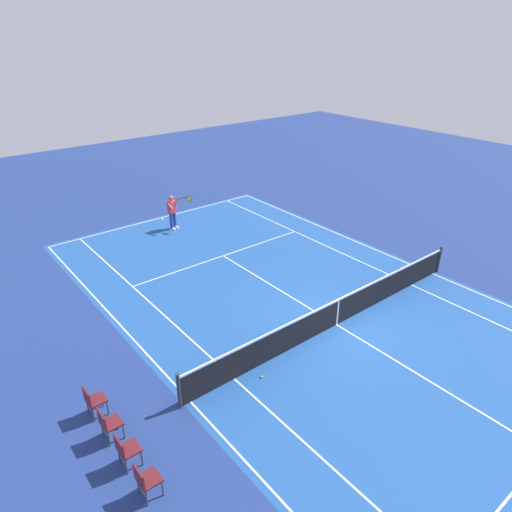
# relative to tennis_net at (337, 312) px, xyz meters

# --- Properties ---
(ground_plane) EXTENTS (60.00, 60.00, 0.00)m
(ground_plane) POSITION_rel_tennis_net_xyz_m (0.00, 0.00, -0.49)
(ground_plane) COLOR navy
(court_slab) EXTENTS (24.20, 11.40, 0.00)m
(court_slab) POSITION_rel_tennis_net_xyz_m (0.00, 0.00, -0.49)
(court_slab) COLOR #1E4C93
(court_slab) RESTS_ON ground_plane
(court_line_markings) EXTENTS (23.85, 11.05, 0.01)m
(court_line_markings) POSITION_rel_tennis_net_xyz_m (0.00, 0.00, -0.49)
(court_line_markings) COLOR white
(court_line_markings) RESTS_ON ground_plane
(tennis_net) EXTENTS (0.10, 11.70, 1.08)m
(tennis_net) POSITION_rel_tennis_net_xyz_m (0.00, 0.00, 0.00)
(tennis_net) COLOR #2D2D33
(tennis_net) RESTS_ON ground_plane
(tennis_player_near) EXTENTS (0.94, 0.91, 1.70)m
(tennis_player_near) POSITION_rel_tennis_net_xyz_m (10.26, 0.15, 0.44)
(tennis_player_near) COLOR navy
(tennis_player_near) RESTS_ON ground_plane
(tennis_ball) EXTENTS (0.07, 0.07, 0.07)m
(tennis_ball) POSITION_rel_tennis_net_xyz_m (-0.45, 3.49, -0.46)
(tennis_ball) COLOR #CCE01E
(tennis_ball) RESTS_ON ground_plane
(spectator_chair_0) EXTENTS (0.44, 0.44, 0.88)m
(spectator_chair_0) POSITION_rel_tennis_net_xyz_m (-1.75, 7.59, 0.03)
(spectator_chair_0) COLOR #38383D
(spectator_chair_0) RESTS_ON ground_plane
(spectator_chair_1) EXTENTS (0.44, 0.44, 0.88)m
(spectator_chair_1) POSITION_rel_tennis_net_xyz_m (-0.80, 7.59, 0.03)
(spectator_chair_1) COLOR #38383D
(spectator_chair_1) RESTS_ON ground_plane
(spectator_chair_2) EXTENTS (0.44, 0.44, 0.88)m
(spectator_chair_2) POSITION_rel_tennis_net_xyz_m (0.14, 7.59, 0.03)
(spectator_chair_2) COLOR #38383D
(spectator_chair_2) RESTS_ON ground_plane
(spectator_chair_3) EXTENTS (0.44, 0.44, 0.88)m
(spectator_chair_3) POSITION_rel_tennis_net_xyz_m (1.08, 7.59, 0.03)
(spectator_chair_3) COLOR #38383D
(spectator_chair_3) RESTS_ON ground_plane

